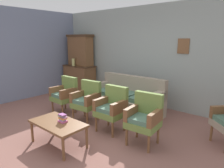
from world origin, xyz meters
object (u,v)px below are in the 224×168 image
object	(u,v)px
floral_couch	(127,100)
armchair_row_middle	(87,99)
side_cabinet	(80,79)
coffee_table	(58,125)
armchair_near_cabinet	(144,117)
armchair_by_doorway	(112,107)
book_stack_on_table	(63,118)
armchair_near_couch_end	(65,93)
vase_on_cabinet	(73,62)

from	to	relation	value
floral_couch	armchair_row_middle	size ratio (longest dim) A/B	2.07
side_cabinet	coffee_table	distance (m)	3.65
armchair_row_middle	armchair_near_cabinet	size ratio (longest dim) A/B	1.00
armchair_row_middle	armchair_by_doorway	distance (m)	0.77
armchair_by_doorway	book_stack_on_table	bearing A→B (deg)	-106.01
side_cabinet	armchair_by_doorway	size ratio (longest dim) A/B	1.28
coffee_table	floral_couch	bearing A→B (deg)	91.73
side_cabinet	armchair_by_doorway	bearing A→B (deg)	-29.57
armchair_near_couch_end	book_stack_on_table	xyz separation A→B (m)	(1.27, -1.00, -0.01)
armchair_near_cabinet	armchair_near_couch_end	bearing A→B (deg)	178.54
side_cabinet	coffee_table	bearing A→B (deg)	-46.66
side_cabinet	armchair_row_middle	world-z (taller)	side_cabinet
armchair_near_couch_end	coffee_table	xyz separation A→B (m)	(1.22, -1.07, -0.12)
armchair_row_middle	coffee_table	world-z (taller)	armchair_row_middle
side_cabinet	armchair_near_cabinet	distance (m)	3.97
floral_couch	armchair_near_couch_end	distance (m)	1.55
side_cabinet	armchair_by_doorway	world-z (taller)	side_cabinet
armchair_near_cabinet	book_stack_on_table	xyz separation A→B (m)	(-1.05, -0.94, -0.01)
floral_couch	coffee_table	size ratio (longest dim) A/B	1.86
floral_couch	armchair_by_doorway	xyz separation A→B (m)	(0.40, -1.04, 0.17)
armchair_near_couch_end	armchair_by_doorway	bearing A→B (deg)	-0.85
vase_on_cabinet	book_stack_on_table	bearing A→B (deg)	-42.45
armchair_near_cabinet	coffee_table	xyz separation A→B (m)	(-1.11, -1.01, -0.12)
armchair_near_couch_end	armchair_by_doorway	world-z (taller)	same
coffee_table	armchair_by_doorway	bearing A→B (deg)	72.31
vase_on_cabinet	armchair_by_doorway	xyz separation A→B (m)	(2.91, -1.43, -0.55)
armchair_near_couch_end	book_stack_on_table	size ratio (longest dim) A/B	5.84
coffee_table	book_stack_on_table	xyz separation A→B (m)	(0.05, 0.07, 0.12)
armchair_row_middle	armchair_by_doorway	size ratio (longest dim) A/B	1.00
armchair_row_middle	armchair_near_cabinet	world-z (taller)	same
armchair_near_couch_end	vase_on_cabinet	bearing A→B (deg)	134.14
floral_couch	armchair_near_cabinet	xyz separation A→B (m)	(1.17, -1.08, 0.17)
vase_on_cabinet	armchair_near_cabinet	size ratio (longest dim) A/B	0.27
side_cabinet	armchair_near_couch_end	world-z (taller)	side_cabinet
side_cabinet	book_stack_on_table	xyz separation A→B (m)	(2.56, -2.59, 0.02)
armchair_by_doorway	armchair_row_middle	bearing A→B (deg)	177.28
vase_on_cabinet	book_stack_on_table	world-z (taller)	vase_on_cabinet
book_stack_on_table	armchair_near_cabinet	bearing A→B (deg)	41.81
armchair_near_couch_end	armchair_near_cabinet	size ratio (longest dim) A/B	1.00
vase_on_cabinet	floral_couch	distance (m)	2.64
armchair_near_couch_end	armchair_by_doorway	xyz separation A→B (m)	(1.55, -0.02, 0.00)
side_cabinet	armchair_row_middle	xyz separation A→B (m)	(2.07, -1.58, 0.03)
armchair_by_doorway	side_cabinet	bearing A→B (deg)	150.43
armchair_by_doorway	book_stack_on_table	xyz separation A→B (m)	(-0.28, -0.98, -0.01)
armchair_row_middle	armchair_near_couch_end	bearing A→B (deg)	-179.02
side_cabinet	vase_on_cabinet	xyz separation A→B (m)	(-0.07, -0.19, 0.59)
armchair_near_couch_end	armchair_row_middle	bearing A→B (deg)	0.98
armchair_by_doorway	coffee_table	xyz separation A→B (m)	(-0.33, -1.05, -0.12)
side_cabinet	book_stack_on_table	world-z (taller)	side_cabinet
floral_couch	coffee_table	xyz separation A→B (m)	(0.06, -2.09, 0.05)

